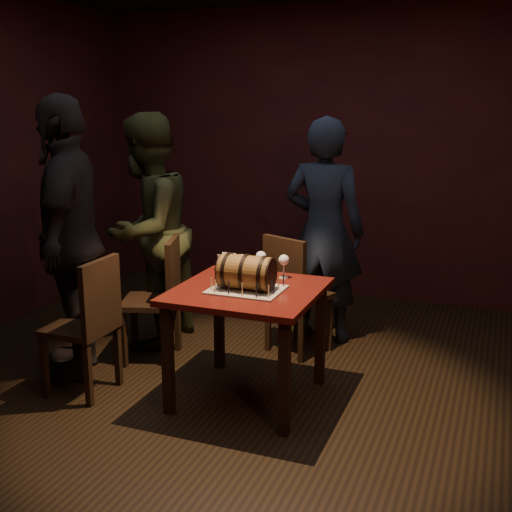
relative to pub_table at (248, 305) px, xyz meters
name	(u,v)px	position (x,y,z in m)	size (l,w,h in m)	color
room_shell	(244,186)	(-0.03, 0.01, 0.76)	(5.04, 5.04, 2.80)	black
pub_table	(248,305)	(0.00, 0.00, 0.00)	(0.90, 0.90, 0.75)	#440E0B
cake_board	(246,290)	(0.01, -0.05, 0.12)	(0.45, 0.35, 0.01)	#A19682
barrel_cake	(246,272)	(0.01, -0.05, 0.23)	(0.39, 0.23, 0.23)	brown
birthday_candles	(247,283)	(0.01, -0.05, 0.16)	(0.40, 0.30, 0.09)	#FFEA98
wine_glass_left	(231,259)	(-0.22, 0.25, 0.23)	(0.07, 0.07, 0.16)	silver
wine_glass_mid	(261,257)	(-0.05, 0.36, 0.23)	(0.07, 0.07, 0.16)	silver
wine_glass_right	(284,261)	(0.13, 0.32, 0.23)	(0.07, 0.07, 0.16)	silver
pint_of_ale	(240,267)	(-0.15, 0.23, 0.18)	(0.07, 0.07, 0.15)	silver
menu_card	(227,263)	(-0.28, 0.30, 0.17)	(0.10, 0.05, 0.13)	white
chair_back	(293,288)	(0.03, 0.83, -0.12)	(0.53, 0.53, 0.93)	black
chair_left_rear	(161,293)	(-0.85, 0.37, -0.12)	(0.51, 0.51, 0.93)	black
chair_left_front	(89,319)	(-0.99, -0.32, -0.12)	(0.40, 0.40, 0.93)	black
person_back	(324,231)	(0.15, 1.24, 0.26)	(0.66, 0.43, 1.80)	black
person_left_rear	(147,232)	(-1.11, 0.64, 0.27)	(0.89, 0.69, 1.83)	#31361B
person_left_front	(70,239)	(-1.30, -0.06, 0.34)	(1.15, 0.48, 1.96)	black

